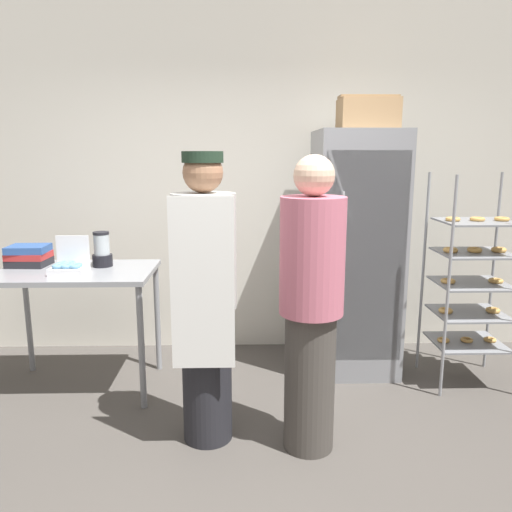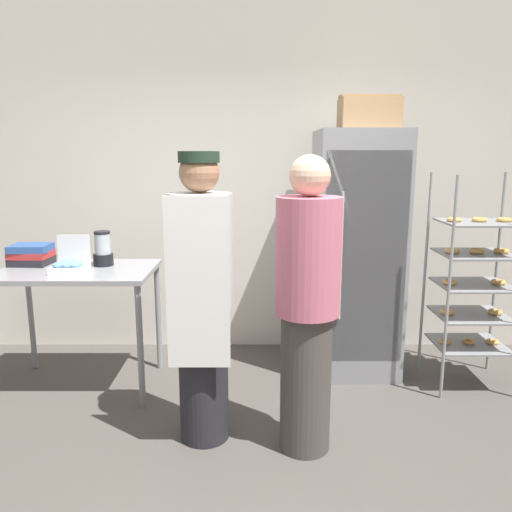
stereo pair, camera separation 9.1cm
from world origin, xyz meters
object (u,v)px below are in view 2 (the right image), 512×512
(refrigerator, at_px, (358,254))
(baking_rack, at_px, (476,283))
(person_customer, at_px, (309,306))
(blender_pitcher, at_px, (105,250))
(binder_stack, at_px, (34,254))
(person_baker, at_px, (204,296))
(donut_box, at_px, (72,265))
(cardboard_storage_box, at_px, (371,113))

(refrigerator, bearing_deg, baking_rack, -19.64)
(refrigerator, relative_size, person_customer, 1.11)
(baking_rack, height_order, blender_pitcher, baking_rack)
(binder_stack, bearing_deg, person_baker, -31.92)
(refrigerator, height_order, binder_stack, refrigerator)
(binder_stack, distance_m, person_baker, 1.65)
(person_customer, bearing_deg, person_baker, 170.05)
(refrigerator, distance_m, person_customer, 1.28)
(person_customer, bearing_deg, donut_box, 156.05)
(person_baker, xyz_separation_m, person_customer, (0.62, -0.11, -0.03))
(blender_pitcher, bearing_deg, donut_box, -127.89)
(baking_rack, bearing_deg, refrigerator, 160.36)
(cardboard_storage_box, height_order, person_baker, cardboard_storage_box)
(donut_box, distance_m, cardboard_storage_box, 2.46)
(baking_rack, distance_m, person_baker, 2.11)
(donut_box, xyz_separation_m, cardboard_storage_box, (2.17, 0.37, 1.08))
(baking_rack, distance_m, donut_box, 2.98)
(baking_rack, bearing_deg, blender_pitcher, 178.50)
(person_baker, bearing_deg, baking_rack, 21.34)
(refrigerator, bearing_deg, person_baker, -136.66)
(cardboard_storage_box, bearing_deg, binder_stack, -177.31)
(donut_box, bearing_deg, binder_stack, 146.57)
(donut_box, distance_m, person_baker, 1.18)
(cardboard_storage_box, xyz_separation_m, person_baker, (-1.16, -0.99, -1.13))
(blender_pitcher, height_order, person_baker, person_baker)
(person_customer, bearing_deg, blender_pitcher, 146.90)
(blender_pitcher, xyz_separation_m, person_baker, (0.84, -0.84, -0.12))
(refrigerator, distance_m, person_baker, 1.55)
(baking_rack, xyz_separation_m, cardboard_storage_box, (-0.80, 0.22, 1.25))
(refrigerator, bearing_deg, person_customer, -113.48)
(blender_pitcher, distance_m, binder_stack, 0.56)
(cardboard_storage_box, relative_size, person_customer, 0.25)
(baking_rack, bearing_deg, donut_box, -177.09)
(baking_rack, relative_size, blender_pitcher, 6.16)
(refrigerator, distance_m, baking_rack, 0.90)
(person_baker, bearing_deg, refrigerator, 43.34)
(refrigerator, relative_size, blender_pitcher, 7.37)
(blender_pitcher, height_order, binder_stack, blender_pitcher)
(baking_rack, bearing_deg, binder_stack, 178.24)
(binder_stack, xyz_separation_m, cardboard_storage_box, (2.56, 0.12, 1.05))
(baking_rack, relative_size, donut_box, 6.32)
(donut_box, distance_m, binder_stack, 0.46)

